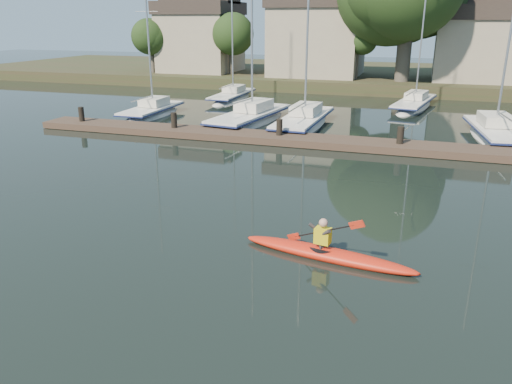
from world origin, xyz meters
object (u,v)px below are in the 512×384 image
(dock, at_px, (337,142))
(sailboat_3, at_px, (494,142))
(sailboat_1, at_px, (250,126))
(sailboat_2, at_px, (303,130))
(sailboat_6, at_px, (414,110))
(kayak, at_px, (327,252))
(sailboat_5, at_px, (232,102))
(sailboat_0, at_px, (152,119))

(dock, height_order, sailboat_3, sailboat_3)
(sailboat_1, distance_m, sailboat_2, 3.33)
(sailboat_3, bearing_deg, sailboat_2, 172.82)
(dock, xyz_separation_m, sailboat_1, (-6.05, 4.34, -0.41))
(sailboat_3, distance_m, sailboat_6, 10.17)
(dock, bearing_deg, kayak, -81.83)
(dock, distance_m, sailboat_3, 8.85)
(sailboat_1, height_order, sailboat_3, sailboat_1)
(kayak, bearing_deg, sailboat_2, 114.12)
(sailboat_5, bearing_deg, sailboat_0, -107.69)
(sailboat_0, bearing_deg, sailboat_1, -3.83)
(sailboat_2, bearing_deg, sailboat_6, 57.92)
(sailboat_5, bearing_deg, sailboat_2, -48.37)
(dock, bearing_deg, sailboat_3, 29.22)
(kayak, relative_size, sailboat_0, 0.43)
(kayak, distance_m, sailboat_6, 25.98)
(sailboat_2, xyz_separation_m, sailboat_6, (6.06, 9.15, 0.02))
(sailboat_2, bearing_deg, dock, -56.52)
(sailboat_6, bearing_deg, sailboat_0, -141.49)
(sailboat_2, relative_size, sailboat_5, 1.17)
(sailboat_0, bearing_deg, kayak, -50.39)
(sailboat_2, height_order, sailboat_3, sailboat_2)
(dock, relative_size, sailboat_6, 2.37)
(sailboat_3, bearing_deg, sailboat_1, 172.92)
(dock, height_order, sailboat_1, sailboat_1)
(sailboat_2, height_order, sailboat_5, sailboat_2)
(dock, height_order, sailboat_0, sailboat_0)
(sailboat_5, bearing_deg, sailboat_6, 1.89)
(kayak, relative_size, sailboat_6, 0.34)
(sailboat_6, bearing_deg, dock, -93.82)
(sailboat_0, height_order, sailboat_6, sailboat_6)
(kayak, height_order, sailboat_1, sailboat_1)
(kayak, height_order, dock, kayak)
(dock, relative_size, sailboat_1, 2.24)
(sailboat_5, bearing_deg, dock, -51.51)
(sailboat_0, bearing_deg, sailboat_2, -2.94)
(sailboat_1, bearing_deg, sailboat_6, 52.10)
(dock, bearing_deg, sailboat_0, 160.37)
(sailboat_1, xyz_separation_m, sailboat_2, (3.33, 0.01, 0.02))
(dock, bearing_deg, sailboat_6, 76.10)
(sailboat_5, xyz_separation_m, sailboat_6, (13.82, 0.60, -0.00))
(kayak, bearing_deg, dock, 107.26)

